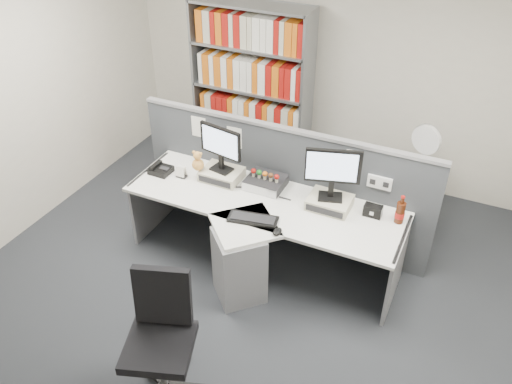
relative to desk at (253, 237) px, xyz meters
The scene contains 21 objects.
ground 0.75m from the desk, 90.00° to the right, with size 5.50×5.50×0.00m, color #31343A.
room_shell 1.46m from the desk, 90.00° to the right, with size 5.04×5.54×2.72m.
partition 0.68m from the desk, 89.59° to the left, with size 3.00×0.08×1.27m.
desk is the anchor object (origin of this frame).
monitor_riser_left 0.72m from the desk, 143.84° to the left, with size 0.38×0.31×0.10m.
monitor_riser_right 0.76m from the desk, 33.46° to the left, with size 0.38×0.31×0.10m.
monitor_left 0.91m from the desk, 143.70° to the left, with size 0.45×0.18×0.46m.
monitor_right 0.96m from the desk, 33.60° to the left, with size 0.47×0.21×0.49m.
desktop_pc 0.54m from the desk, 100.25° to the left, with size 0.35×0.32×0.09m.
figurines 0.59m from the desk, 100.64° to the left, with size 0.29×0.05×0.09m.
keyboard 0.29m from the desk, 66.56° to the right, with size 0.46×0.25×0.03m.
mouse 0.45m from the desk, 28.54° to the right, with size 0.07×0.11×0.04m, color black.
desk_phone 1.19m from the desk, 168.84° to the left, with size 0.21×0.19×0.09m.
desk_calendar 0.98m from the desk, 164.88° to the left, with size 0.10×0.08×0.12m.
plush_toy 0.90m from the desk, 158.18° to the left, with size 0.12×0.12×0.20m.
speaker 1.10m from the desk, 23.70° to the left, with size 0.16×0.09×0.11m, color black.
cola_bottle 1.32m from the desk, 19.81° to the left, with size 0.08×0.08×0.27m.
shelving_unit 2.12m from the desk, 115.96° to the left, with size 1.41×0.40×2.00m.
filing_cabinet 1.85m from the desk, 49.39° to the left, with size 0.45×0.61×0.70m.
desk_fan 1.93m from the desk, 49.39° to the left, with size 0.29×0.19×0.50m.
office_chair 1.37m from the desk, 93.78° to the right, with size 0.67×0.65×1.01m.
Camera 1 is at (1.61, -2.78, 3.55)m, focal length 37.06 mm.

